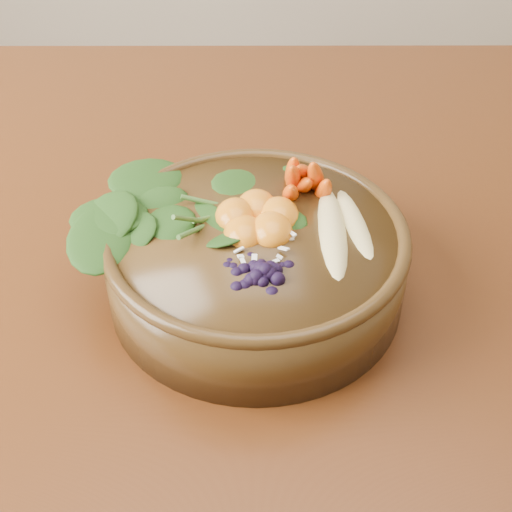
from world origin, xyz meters
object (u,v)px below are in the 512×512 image
mandarin_cluster (257,207)px  stoneware_bowl (256,264)px  kale_heap (208,178)px  banana_halves (345,215)px  carrot_cluster (305,151)px  blueberry_pile (263,257)px  dining_table (398,255)px

mandarin_cluster → stoneware_bowl: bearing=-94.0°
stoneware_bowl → kale_heap: 0.10m
banana_halves → mandarin_cluster: bearing=170.3°
carrot_cluster → banana_halves: 0.09m
kale_heap → carrot_cluster: carrot_cluster is taller
stoneware_bowl → blueberry_pile: 0.09m
kale_heap → blueberry_pile: 0.13m
dining_table → banana_halves: banana_halves is taller
dining_table → stoneware_bowl: 0.29m
kale_heap → blueberry_pile: kale_heap is taller
carrot_cluster → mandarin_cluster: 0.08m
stoneware_bowl → carrot_cluster: carrot_cluster is taller
kale_heap → mandarin_cluster: (0.05, -0.04, -0.01)m
banana_halves → carrot_cluster: bearing=113.1°
dining_table → kale_heap: kale_heap is taller
kale_heap → banana_halves: 0.15m
dining_table → mandarin_cluster: mandarin_cluster is taller
dining_table → banana_halves: size_ratio=9.41×
dining_table → carrot_cluster: bearing=-147.1°
dining_table → kale_heap: bearing=-154.8°
banana_halves → dining_table: bearing=55.9°
dining_table → mandarin_cluster: (-0.19, -0.15, 0.19)m
stoneware_bowl → carrot_cluster: 0.13m
blueberry_pile → kale_heap: bearing=114.2°
dining_table → banana_halves: bearing=-121.7°
banana_halves → mandarin_cluster: 0.09m
blueberry_pile → carrot_cluster: bearing=72.8°
dining_table → carrot_cluster: 0.27m
banana_halves → blueberry_pile: size_ratio=1.23×
kale_heap → carrot_cluster: size_ratio=2.38×
dining_table → mandarin_cluster: size_ratio=16.80×
blueberry_pile → stoneware_bowl: bearing=95.2°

